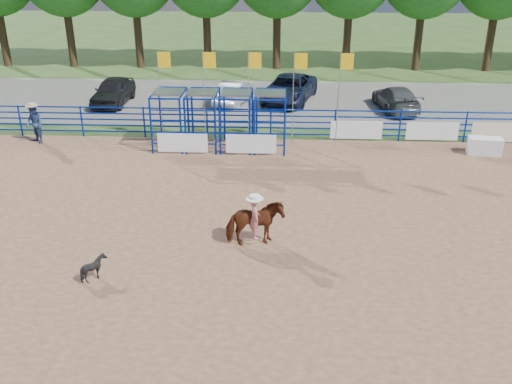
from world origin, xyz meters
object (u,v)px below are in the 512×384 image
announcer_table (485,146)px  spectator_cowboy (34,124)px  car_b (234,92)px  car_d (396,98)px  horse_and_rider (255,220)px  car_c (289,89)px  car_a (113,91)px  calf (94,268)px

announcer_table → spectator_cowboy: bearing=178.5°
spectator_cowboy → car_b: 11.37m
car_b → car_d: 9.08m
announcer_table → horse_and_rider: 12.92m
car_d → car_c: bearing=-20.6°
car_b → car_d: car_d is taller
announcer_table → spectator_cowboy: spectator_cowboy is taller
horse_and_rider → car_d: bearing=65.8°
car_c → car_a: bearing=-160.5°
calf → car_a: bearing=10.5°
calf → spectator_cowboy: bearing=25.4°
announcer_table → car_b: (-11.68, 7.98, 0.25)m
car_a → car_b: bearing=5.4°
car_a → car_b: (6.91, 0.48, -0.10)m
spectator_cowboy → car_d: 18.78m
spectator_cowboy → horse_and_rider: bearing=-40.6°
announcer_table → horse_and_rider: size_ratio=0.60×
announcer_table → spectator_cowboy: size_ratio=0.76×
horse_and_rider → calf: size_ratio=3.22×
spectator_cowboy → car_d: bearing=20.2°
horse_and_rider → calf: (-4.37, -2.18, -0.47)m
calf → announcer_table: bearing=-56.2°
announcer_table → calf: (-14.04, -10.73, -0.01)m
horse_and_rider → car_a: 18.37m
car_c → car_d: (5.91, -1.44, -0.10)m
calf → spectator_cowboy: 12.88m
car_a → car_d: size_ratio=0.98×
car_b → car_c: car_c is taller
car_b → car_c: 3.15m
car_a → car_b: car_a is taller
announcer_table → car_a: (-18.59, 7.49, 0.35)m
announcer_table → car_c: 12.05m
announcer_table → calf: 17.67m
announcer_table → car_b: bearing=145.7°
announcer_table → car_b: car_b is taller
car_b → car_c: bearing=-156.3°
spectator_cowboy → car_c: 14.14m
horse_and_rider → car_b: 16.66m
car_d → car_b: bearing=-13.0°
car_c → car_d: 6.09m
car_b → spectator_cowboy: bearing=55.9°
horse_and_rider → car_a: bearing=119.1°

